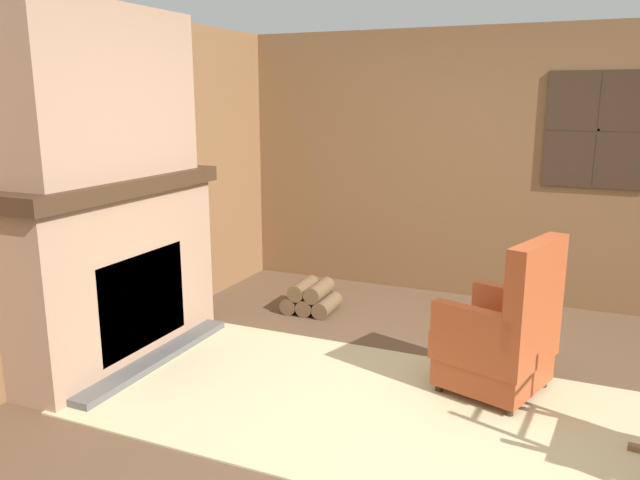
# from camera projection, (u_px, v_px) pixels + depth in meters

# --- Properties ---
(ground_plane) EXTENTS (14.00, 14.00, 0.00)m
(ground_plane) POSITION_uv_depth(u_px,v_px,m) (427.00, 418.00, 3.67)
(ground_plane) COLOR brown
(wood_panel_wall_left) EXTENTS (0.06, 5.50, 2.46)m
(wood_panel_wall_left) POSITION_uv_depth(u_px,v_px,m) (87.00, 187.00, 4.37)
(wood_panel_wall_left) COLOR brown
(wood_panel_wall_left) RESTS_ON ground
(wood_panel_wall_back) EXTENTS (5.50, 0.09, 2.46)m
(wood_panel_wall_back) POSITION_uv_depth(u_px,v_px,m) (503.00, 166.00, 5.60)
(wood_panel_wall_back) COLOR brown
(wood_panel_wall_back) RESTS_ON ground
(fireplace_hearth) EXTENTS (0.62, 1.80, 1.31)m
(fireplace_hearth) POSITION_uv_depth(u_px,v_px,m) (120.00, 271.00, 4.40)
(fireplace_hearth) COLOR #9E7A60
(fireplace_hearth) RESTS_ON ground
(chimney_breast) EXTENTS (0.36, 1.49, 1.13)m
(chimney_breast) POSITION_uv_depth(u_px,v_px,m) (106.00, 93.00, 4.13)
(chimney_breast) COLOR #9E7A60
(chimney_breast) RESTS_ON fireplace_hearth
(area_rug) EXTENTS (3.83, 1.73, 0.01)m
(area_rug) POSITION_uv_depth(u_px,v_px,m) (392.00, 411.00, 3.75)
(area_rug) COLOR #C6B789
(area_rug) RESTS_ON ground
(armchair) EXTENTS (0.76, 0.78, 1.03)m
(armchair) POSITION_uv_depth(u_px,v_px,m) (502.00, 338.00, 3.91)
(armchair) COLOR #A84723
(armchair) RESTS_ON ground
(firewood_stack) EXTENTS (0.46, 0.39, 0.27)m
(firewood_stack) POSITION_uv_depth(u_px,v_px,m) (311.00, 298.00, 5.48)
(firewood_stack) COLOR brown
(firewood_stack) RESTS_ON ground
(oil_lamp_vase) EXTENTS (0.12, 0.12, 0.24)m
(oil_lamp_vase) POSITION_uv_depth(u_px,v_px,m) (61.00, 171.00, 3.89)
(oil_lamp_vase) COLOR #47708E
(oil_lamp_vase) RESTS_ON fireplace_hearth
(storage_case) EXTENTS (0.17, 0.27, 0.12)m
(storage_case) POSITION_uv_depth(u_px,v_px,m) (142.00, 164.00, 4.58)
(storage_case) COLOR gray
(storage_case) RESTS_ON fireplace_hearth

